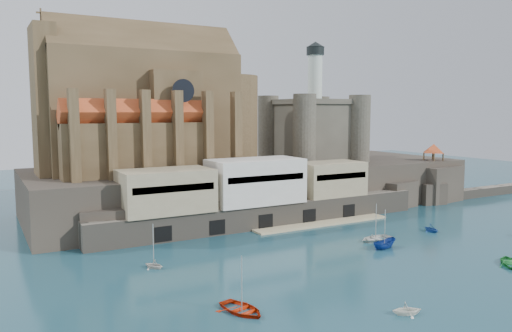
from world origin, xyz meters
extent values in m
plane|color=#173E4C|center=(0.00, 0.00, 0.00)|extent=(300.00, 300.00, 0.00)
cube|color=black|center=(0.00, 40.00, 5.00)|extent=(100.00, 34.00, 10.00)
cube|color=black|center=(-38.00, 23.50, 3.00)|extent=(9.00, 5.00, 6.00)
cube|color=black|center=(-22.00, 23.50, 3.00)|extent=(9.00, 5.00, 6.00)
cube|color=black|center=(-5.00, 23.50, 3.00)|extent=(9.00, 5.00, 6.00)
cube|color=black|center=(12.00, 23.50, 3.00)|extent=(9.00, 5.00, 6.00)
cube|color=black|center=(28.00, 23.50, 3.00)|extent=(9.00, 5.00, 6.00)
cube|color=#6A6255|center=(-8.00, 22.50, 2.25)|extent=(70.00, 6.00, 4.50)
cube|color=tan|center=(2.00, 18.00, 0.15)|extent=(30.00, 4.00, 0.40)
cube|color=black|center=(-30.00, 19.60, 1.60)|extent=(3.00, 0.40, 2.60)
cube|color=black|center=(-20.00, 19.60, 1.60)|extent=(3.00, 0.40, 2.60)
cube|color=black|center=(-10.00, 19.60, 1.60)|extent=(3.00, 0.40, 2.60)
cube|color=black|center=(0.00, 19.60, 1.60)|extent=(3.00, 0.40, 2.60)
cube|color=black|center=(10.00, 19.60, 1.60)|extent=(3.00, 0.40, 2.60)
cube|color=gray|center=(-28.00, 23.50, 8.25)|extent=(16.00, 9.00, 7.50)
cube|color=beige|center=(-10.00, 23.50, 8.75)|extent=(18.00, 9.00, 8.50)
cube|color=gray|center=(8.00, 23.50, 8.00)|extent=(14.00, 8.00, 7.00)
cube|color=#4B3923|center=(-26.00, 42.00, 22.00)|extent=(38.00, 14.00, 24.00)
cube|color=#4B3923|center=(-26.00, 42.00, 34.00)|extent=(38.00, 13.01, 13.01)
cylinder|color=#4B3923|center=(-7.00, 42.00, 20.00)|extent=(14.00, 14.00, 20.00)
cube|color=#4B3923|center=(-22.00, 42.00, 20.00)|extent=(10.00, 20.00, 20.00)
cube|color=#4B3923|center=(-30.00, 32.50, 15.00)|extent=(28.00, 5.00, 10.00)
cube|color=#4B3923|center=(-30.00, 51.50, 15.00)|extent=(28.00, 5.00, 10.00)
cube|color=#BB4520|center=(-30.00, 32.50, 21.60)|extent=(28.00, 5.66, 5.66)
cube|color=#BB4520|center=(-30.00, 51.50, 21.60)|extent=(28.00, 5.66, 5.66)
cube|color=#4B3923|center=(-45.00, 42.00, 24.00)|extent=(4.00, 10.00, 28.00)
cylinder|color=black|center=(-22.00, 29.95, 26.00)|extent=(4.40, 0.30, 4.40)
cube|color=#4B3923|center=(-42.00, 29.50, 18.00)|extent=(1.60, 2.20, 16.00)
cube|color=#4B3923|center=(-35.80, 29.50, 18.00)|extent=(1.60, 2.20, 16.00)
cube|color=#4B3923|center=(-29.60, 29.50, 18.00)|extent=(1.60, 2.20, 16.00)
cube|color=#4B3923|center=(-23.40, 29.50, 18.00)|extent=(1.60, 2.20, 16.00)
cube|color=#4B3923|center=(-17.20, 29.50, 18.00)|extent=(1.60, 2.20, 16.00)
cube|color=#4B3923|center=(-11.00, 29.50, 18.00)|extent=(1.60, 2.20, 16.00)
cube|color=#433F34|center=(16.00, 41.00, 17.00)|extent=(16.00, 16.00, 14.00)
cube|color=#433F34|center=(16.00, 41.00, 24.40)|extent=(17.00, 17.00, 1.20)
cylinder|color=#433F34|center=(8.00, 33.00, 18.00)|extent=(5.20, 5.20, 16.00)
cylinder|color=#433F34|center=(24.00, 33.00, 18.00)|extent=(5.20, 5.20, 16.00)
cylinder|color=#433F34|center=(8.00, 49.00, 18.00)|extent=(5.20, 5.20, 16.00)
cylinder|color=#433F34|center=(24.00, 49.00, 18.00)|extent=(5.20, 5.20, 16.00)
cylinder|color=silver|center=(18.00, 43.00, 30.00)|extent=(3.60, 3.60, 12.00)
cylinder|color=black|center=(18.00, 43.00, 37.00)|extent=(4.40, 4.40, 2.00)
cone|color=black|center=(18.00, 43.00, 38.60)|extent=(4.60, 4.60, 1.40)
cube|color=black|center=(42.00, 26.00, 4.35)|extent=(12.00, 10.00, 8.70)
cube|color=black|center=(38.00, 23.00, 2.50)|extent=(6.00, 5.00, 5.00)
cube|color=black|center=(47.00, 28.00, 3.00)|extent=(5.00, 4.00, 6.00)
cube|color=#4B3923|center=(42.00, 26.00, 8.85)|extent=(4.20, 4.20, 0.30)
cylinder|color=#4B3923|center=(40.40, 24.40, 10.30)|extent=(0.36, 0.36, 3.20)
cylinder|color=#4B3923|center=(43.60, 24.40, 10.30)|extent=(0.36, 0.36, 3.20)
cylinder|color=#4B3923|center=(40.40, 27.60, 10.30)|extent=(0.36, 0.36, 3.20)
cylinder|color=#4B3923|center=(43.60, 27.60, 10.30)|extent=(0.36, 0.36, 3.20)
pyramid|color=#BB4520|center=(42.00, 26.00, 13.00)|extent=(6.40, 6.40, 2.20)
cube|color=#6A6255|center=(66.00, 24.00, 0.00)|extent=(40.00, 3.00, 2.40)
imported|color=#BD2205|center=(-31.91, -12.57, 0.00)|extent=(4.56, 2.26, 6.14)
imported|color=white|center=(-16.43, -22.00, 0.00)|extent=(2.68, 3.31, 3.32)
imported|color=navy|center=(0.19, -1.12, 0.00)|extent=(2.11, 2.07, 4.90)
imported|color=#1E7D32|center=(10.25, -16.47, 0.00)|extent=(4.07, 3.81, 6.06)
imported|color=beige|center=(-35.57, 7.31, 0.00)|extent=(3.18, 2.85, 3.15)
imported|color=silver|center=(2.45, 3.36, 0.00)|extent=(1.69, 4.71, 6.47)
imported|color=navy|center=(15.81, 3.10, 0.00)|extent=(3.22, 2.23, 3.47)
camera|label=1|loc=(-56.54, -59.68, 22.16)|focal=35.00mm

